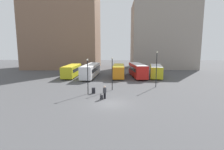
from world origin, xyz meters
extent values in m
plane|color=#4C4C4F|center=(0.00, 0.00, 0.00)|extent=(160.00, 160.00, 0.00)
cube|color=#7F604C|center=(-17.44, 40.03, 20.85)|extent=(23.38, 16.92, 41.71)
cube|color=gray|center=(15.92, 40.03, 10.54)|extent=(20.35, 12.83, 21.08)
cube|color=gold|center=(-9.79, 19.71, 1.47)|extent=(2.55, 9.39, 2.42)
cube|color=black|center=(-9.77, 23.56, 1.77)|extent=(2.56, 1.74, 0.92)
cube|color=black|center=(-9.80, 18.87, 1.77)|extent=(2.57, 6.01, 0.72)
cube|color=yellow|center=(-9.79, 19.71, 2.72)|extent=(2.35, 9.20, 0.08)
cylinder|color=black|center=(-9.78, 22.62, 0.47)|extent=(2.41, 0.96, 0.95)
cylinder|color=black|center=(-9.80, 16.80, 0.47)|extent=(2.41, 0.96, 0.95)
cube|color=silver|center=(-5.31, 19.53, 1.59)|extent=(3.01, 12.38, 2.60)
cube|color=black|center=(-5.07, 24.56, 1.92)|extent=(2.58, 2.36, 0.99)
cube|color=black|center=(-5.36, 18.43, 1.92)|extent=(2.83, 7.96, 0.78)
cube|color=white|center=(-5.31, 19.53, 2.93)|extent=(2.80, 12.12, 0.08)
cylinder|color=black|center=(-5.13, 23.33, 0.54)|extent=(2.39, 1.18, 1.08)
cylinder|color=black|center=(-5.48, 15.73, 0.54)|extent=(2.39, 1.18, 1.08)
cube|color=orange|center=(1.11, 19.73, 1.49)|extent=(2.73, 9.46, 2.47)
cube|color=black|center=(1.19, 23.59, 1.80)|extent=(2.59, 1.79, 0.94)
cube|color=black|center=(1.09, 18.89, 1.80)|extent=(2.68, 6.08, 0.74)
cube|color=yellow|center=(1.11, 19.73, 2.76)|extent=(2.52, 9.27, 0.08)
cylinder|color=black|center=(1.17, 22.65, 0.46)|extent=(2.43, 0.97, 0.92)
cylinder|color=black|center=(1.04, 16.82, 0.46)|extent=(2.43, 0.97, 0.92)
cube|color=red|center=(5.51, 19.83, 1.65)|extent=(3.38, 10.67, 2.72)
cube|color=black|center=(5.14, 24.12, 1.99)|extent=(2.68, 2.14, 1.03)
cube|color=black|center=(5.59, 18.89, 1.99)|extent=(3.08, 6.91, 0.82)
cube|color=white|center=(5.51, 19.83, 3.05)|extent=(3.16, 10.44, 0.08)
cylinder|color=black|center=(5.23, 23.07, 0.54)|extent=(2.46, 1.27, 1.07)
cylinder|color=black|center=(5.79, 16.59, 0.54)|extent=(2.46, 1.27, 1.07)
cube|color=gold|center=(9.79, 19.95, 1.46)|extent=(4.08, 9.37, 2.42)
cube|color=black|center=(10.43, 23.61, 1.77)|extent=(2.84, 2.09, 0.92)
cube|color=black|center=(9.65, 19.15, 1.77)|extent=(3.54, 6.16, 0.72)
cube|color=white|center=(9.79, 19.95, 2.71)|extent=(3.85, 9.16, 0.08)
cylinder|color=black|center=(10.28, 22.72, 0.47)|extent=(2.57, 1.34, 0.93)
cylinder|color=black|center=(9.31, 17.18, 0.47)|extent=(2.57, 1.34, 0.93)
cylinder|color=black|center=(-0.90, 2.10, 0.39)|extent=(0.20, 0.20, 0.79)
cylinder|color=black|center=(-0.74, 2.03, 0.39)|extent=(0.20, 0.20, 0.79)
cylinder|color=#2D2D33|center=(-0.82, 2.07, 1.13)|extent=(0.58, 0.58, 0.68)
sphere|color=beige|center=(-0.82, 2.07, 1.60)|extent=(0.26, 0.26, 0.26)
cube|color=black|center=(-1.22, 1.75, 0.26)|extent=(0.35, 0.47, 0.53)
cube|color=black|center=(-1.28, 1.61, 0.65)|extent=(0.11, 0.07, 0.24)
cylinder|color=black|center=(-3.45, 4.49, 2.45)|extent=(0.12, 0.12, 4.89)
sphere|color=beige|center=(-3.45, 4.49, 4.98)|extent=(0.28, 0.28, 0.28)
cylinder|color=black|center=(0.03, 6.91, 2.49)|extent=(0.12, 0.12, 4.99)
sphere|color=beige|center=(0.03, 6.91, 5.07)|extent=(0.28, 0.28, 0.28)
cylinder|color=black|center=(7.47, 9.28, 2.93)|extent=(0.12, 0.12, 5.87)
sphere|color=beige|center=(7.47, 9.28, 5.95)|extent=(0.28, 0.28, 0.28)
cylinder|color=black|center=(-2.67, 4.74, 0.42)|extent=(0.52, 0.52, 0.85)
camera|label=1|loc=(0.85, -20.33, 6.57)|focal=28.00mm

